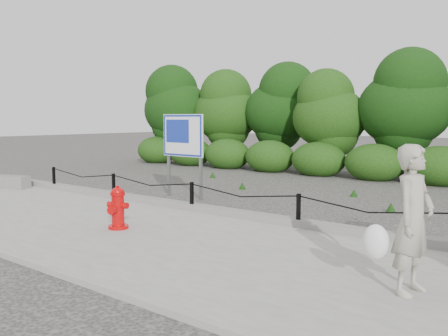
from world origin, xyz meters
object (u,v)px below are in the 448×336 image
concrete_block (11,182)px  advertising_sign (183,139)px  fire_hydrant (118,208)px  pedestrian (411,221)px

concrete_block → advertising_sign: 5.15m
concrete_block → advertising_sign: bearing=23.8°
fire_hydrant → concrete_block: 6.31m
concrete_block → pedestrian: bearing=-7.3°
fire_hydrant → pedestrian: bearing=-16.2°
fire_hydrant → pedestrian: 4.96m
pedestrian → concrete_block: bearing=91.1°
fire_hydrant → advertising_sign: size_ratio=0.36×
pedestrian → advertising_sign: advertising_sign is taller
fire_hydrant → pedestrian: (4.94, -0.05, 0.44)m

